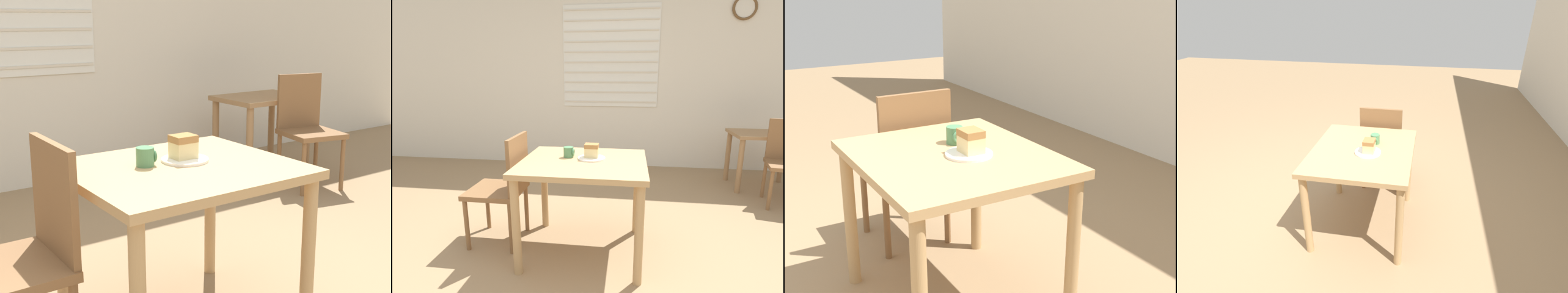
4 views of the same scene
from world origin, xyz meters
TOP-DOWN VIEW (x-y plane):
  - dining_table_near at (0.03, 0.55)m, footprint 0.94×0.82m
  - dining_table_far at (2.01, 2.26)m, footprint 0.77×0.57m
  - chair_near_window at (-0.64, 0.61)m, footprint 0.43×0.43m
  - chair_far_corner at (2.07, 1.77)m, footprint 0.51×0.51m
  - plate at (0.08, 0.61)m, footprint 0.21×0.21m
  - cake_slice at (0.08, 0.62)m, footprint 0.11×0.09m
  - coffee_mug at (-0.10, 0.63)m, footprint 0.08×0.08m

SIDE VIEW (x-z plane):
  - chair_near_window at x=-0.64m, z-range 0.05..0.96m
  - chair_far_corner at x=2.07m, z-range 0.05..0.96m
  - dining_table_far at x=2.01m, z-range 0.21..0.91m
  - dining_table_near at x=0.03m, z-range 0.26..1.02m
  - plate at x=0.08m, z-range 0.76..0.77m
  - coffee_mug at x=-0.10m, z-range 0.76..0.84m
  - cake_slice at x=0.08m, z-range 0.77..0.87m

